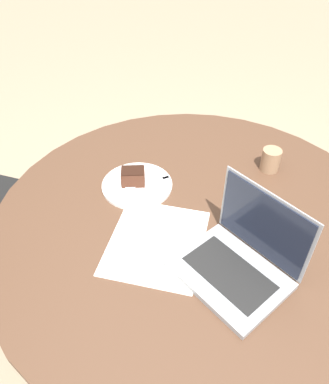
# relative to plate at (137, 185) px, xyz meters

# --- Properties ---
(ground_plane) EXTENTS (12.00, 12.00, 0.00)m
(ground_plane) POSITION_rel_plate_xyz_m (-0.11, -0.23, -0.71)
(ground_plane) COLOR gray
(dining_table) EXTENTS (1.36, 1.36, 0.70)m
(dining_table) POSITION_rel_plate_xyz_m (-0.11, -0.23, -0.12)
(dining_table) COLOR #4C3323
(dining_table) RESTS_ON ground_plane
(paper_document) EXTENTS (0.34, 0.30, 0.00)m
(paper_document) POSITION_rel_plate_xyz_m (-0.25, -0.13, -0.00)
(paper_document) COLOR white
(paper_document) RESTS_ON dining_table
(plate) EXTENTS (0.26, 0.26, 0.01)m
(plate) POSITION_rel_plate_xyz_m (0.00, 0.00, 0.00)
(plate) COLOR white
(plate) RESTS_ON dining_table
(cake_slice) EXTENTS (0.08, 0.10, 0.06)m
(cake_slice) POSITION_rel_plate_xyz_m (0.00, 0.01, 0.04)
(cake_slice) COLOR #472619
(cake_slice) RESTS_ON plate
(fork) EXTENTS (0.11, 0.15, 0.00)m
(fork) POSITION_rel_plate_xyz_m (0.02, -0.05, 0.01)
(fork) COLOR silver
(fork) RESTS_ON plate
(coffee_glass) EXTENTS (0.07, 0.07, 0.09)m
(coffee_glass) POSITION_rel_plate_xyz_m (0.20, -0.47, 0.04)
(coffee_glass) COLOR #997556
(coffee_glass) RESTS_ON dining_table
(laptop) EXTENTS (0.38, 0.39, 0.25)m
(laptop) POSITION_rel_plate_xyz_m (-0.31, -0.38, 0.04)
(laptop) COLOR gray
(laptop) RESTS_ON dining_table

